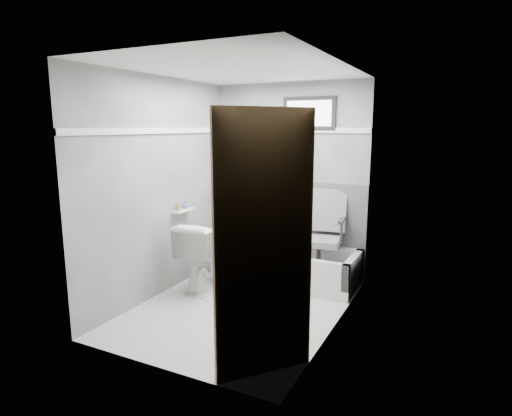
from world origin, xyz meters
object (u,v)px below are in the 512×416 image
Objects in this scene: soap_bottle_a at (179,206)px; bathtub at (294,266)px; soap_bottle_b at (186,204)px; office_chair at (319,234)px; toilet at (207,256)px; door at (280,263)px.

bathtub is at bearing 30.78° from soap_bottle_a.
bathtub is at bearing 25.45° from soap_bottle_b.
office_chair reaches higher than bathtub.
office_chair reaches higher than soap_bottle_a.
bathtub is 1.07m from toilet.
door reaches higher than office_chair.
office_chair is at bearing 10.02° from bathtub.
soap_bottle_b is at bearing 139.27° from door.
bathtub is at bearing -146.62° from toilet.
bathtub is at bearing 108.75° from door.
door is at bearing 132.37° from toilet.
soap_bottle_a reaches higher than toilet.
soap_bottle_a is (-0.32, -0.07, 0.57)m from toilet.
toilet is at bearing 12.93° from soap_bottle_a.
bathtub is 1.56m from soap_bottle_a.
soap_bottle_a is (-1.45, -0.75, 0.34)m from office_chair.
soap_bottle_b is at bearing -164.85° from office_chair.
door is (1.60, -1.59, 0.61)m from toilet.
soap_bottle_a is at bearing 141.76° from door.
soap_bottle_b is at bearing -14.62° from toilet.
toilet is at bearing -156.80° from office_chair.
office_chair is 1.34m from toilet.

